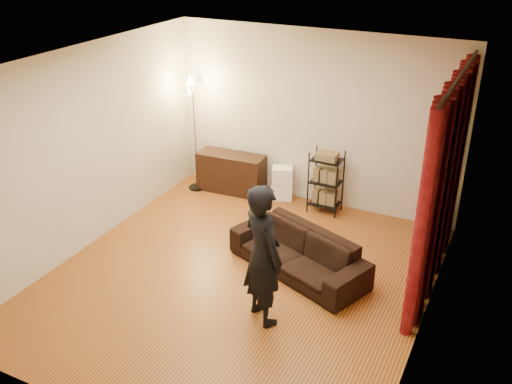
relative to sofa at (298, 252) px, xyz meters
The scene contains 14 objects.
floor 0.83m from the sofa, 140.88° to the right, with size 5.00×5.00×0.00m, color #9B5E25.
ceiling 2.55m from the sofa, 140.88° to the right, with size 5.00×5.00×0.00m, color white.
wall_back 2.36m from the sofa, 106.77° to the left, with size 5.00×5.00×0.00m, color beige.
wall_front 3.24m from the sofa, 101.43° to the right, with size 5.00×5.00×0.00m, color beige.
wall_left 3.09m from the sofa, behind, with size 5.00×5.00×0.00m, color beige.
wall_right 2.03m from the sofa, 16.65° to the right, with size 5.00×5.00×0.00m, color beige.
curtain_rod 2.85m from the sofa, 22.28° to the left, with size 0.04×0.04×2.65m, color black.
curtain 1.93m from the sofa, 22.54° to the left, with size 0.22×2.65×2.55m, color maroon, non-canonical shape.
sofa is the anchor object (origin of this frame).
person 1.19m from the sofa, 89.95° to the right, with size 0.61×0.40×1.66m, color black.
media_cabinet 2.58m from the sofa, 137.72° to the left, with size 1.11×0.41×0.65m, color black.
storage_boxes 2.09m from the sofa, 119.74° to the left, with size 0.33×0.26×0.55m, color white, non-canonical shape.
wire_shelf 1.75m from the sofa, 98.95° to the left, with size 0.45×0.31×0.99m, color black, non-canonical shape.
floor_lamp 3.00m from the sofa, 147.73° to the left, with size 0.35×0.35×1.92m, color silver, non-canonical shape.
Camera 1 is at (2.85, -5.28, 4.10)m, focal length 40.00 mm.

